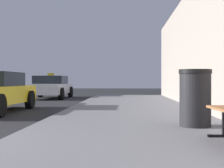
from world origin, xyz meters
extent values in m
cube|color=slate|center=(4.00, 0.00, 0.07)|extent=(4.00, 32.00, 0.15)
cube|color=black|center=(5.26, 0.81, 0.38)|extent=(0.06, 0.06, 0.45)
cube|color=black|center=(5.26, 0.81, 0.17)|extent=(0.50, 0.08, 0.04)
cylinder|color=black|center=(5.06, 1.99, 0.63)|extent=(0.57, 0.57, 0.97)
cylinder|color=black|center=(5.06, 1.99, 1.16)|extent=(0.60, 0.60, 0.08)
cylinder|color=black|center=(0.37, 7.64, 0.32)|extent=(0.22, 0.64, 0.64)
cube|color=white|center=(-0.52, 14.70, 0.54)|extent=(1.84, 4.52, 0.55)
cube|color=black|center=(-0.52, 14.92, 1.04)|extent=(1.62, 2.03, 0.45)
cube|color=yellow|center=(-0.52, 14.92, 1.35)|extent=(0.36, 0.14, 0.16)
cylinder|color=black|center=(0.40, 13.25, 0.32)|extent=(0.22, 0.64, 0.64)
cylinder|color=black|center=(-1.44, 13.25, 0.32)|extent=(0.22, 0.64, 0.64)
cylinder|color=black|center=(0.40, 16.14, 0.32)|extent=(0.22, 0.64, 0.64)
cylinder|color=black|center=(-1.44, 16.14, 0.32)|extent=(0.22, 0.64, 0.64)
camera|label=1|loc=(3.81, -4.32, 0.99)|focal=54.74mm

